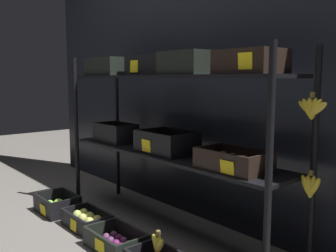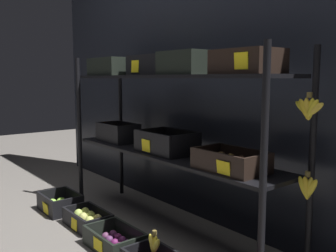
{
  "view_description": "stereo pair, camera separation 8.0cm",
  "coord_description": "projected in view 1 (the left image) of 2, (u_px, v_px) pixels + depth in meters",
  "views": [
    {
      "loc": [
        1.78,
        -1.52,
        0.99
      ],
      "look_at": [
        0.0,
        0.0,
        0.69
      ],
      "focal_mm": 40.03,
      "sensor_mm": 36.0,
      "label": 1
    },
    {
      "loc": [
        1.83,
        -1.46,
        0.99
      ],
      "look_at": [
        0.0,
        0.0,
        0.69
      ],
      "focal_mm": 40.03,
      "sensor_mm": 36.0,
      "label": 2
    }
  ],
  "objects": [
    {
      "name": "crate_ground_apple_green",
      "position": [
        57.0,
        205.0,
        2.78
      ],
      "size": [
        0.32,
        0.25,
        0.13
      ],
      "color": "black",
      "rests_on": "ground_plane"
    },
    {
      "name": "display_rack",
      "position": [
        167.0,
        111.0,
        2.35
      ],
      "size": [
        1.9,
        0.41,
        1.15
      ],
      "color": "black",
      "rests_on": "ground_plane"
    },
    {
      "name": "crate_ground_plum",
      "position": [
        116.0,
        243.0,
        2.17
      ],
      "size": [
        0.36,
        0.24,
        0.12
      ],
      "color": "black",
      "rests_on": "ground_plane"
    },
    {
      "name": "banana_bunch_loose",
      "position": [
        158.0,
        244.0,
        1.89
      ],
      "size": [
        0.12,
        0.04,
        0.12
      ],
      "color": "brown",
      "rests_on": "crate_ground_right_plum"
    },
    {
      "name": "crate_ground_pear",
      "position": [
        87.0,
        220.0,
        2.49
      ],
      "size": [
        0.36,
        0.21,
        0.11
      ],
      "color": "black",
      "rests_on": "ground_plane"
    },
    {
      "name": "storefront_wall",
      "position": [
        211.0,
        55.0,
        2.55
      ],
      "size": [
        4.16,
        0.12,
        2.3
      ],
      "primitive_type": "cube",
      "color": "black",
      "rests_on": "ground_plane"
    },
    {
      "name": "ground_plane",
      "position": [
        168.0,
        230.0,
        2.45
      ],
      "size": [
        10.0,
        10.0,
        0.0
      ],
      "primitive_type": "plane",
      "color": "#605B56"
    }
  ]
}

